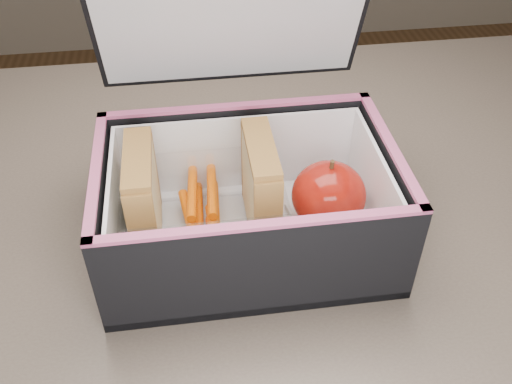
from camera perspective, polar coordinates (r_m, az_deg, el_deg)
The scene contains 8 objects.
kitchen_table at distance 0.76m, azimuth 4.29°, elevation -6.20°, with size 1.20×0.80×0.75m.
lunch_bag at distance 0.60m, azimuth -0.87°, elevation -0.26°, with size 0.31×0.28×0.30m.
plastic_tub at distance 0.62m, azimuth -5.22°, elevation -1.71°, with size 0.17×0.12×0.07m, color white, non-canonical shape.
sandwich_left at distance 0.60m, azimuth -11.18°, elevation -0.62°, with size 0.03×0.10×0.11m.
sandwich_right at distance 0.60m, azimuth 0.47°, elevation 0.48°, with size 0.03×0.10×0.11m.
carrot_sticks at distance 0.63m, azimuth -5.04°, elevation -2.03°, with size 0.05×0.15×0.03m.
paper_napkin at distance 0.65m, azimuth 7.07°, elevation -2.85°, with size 0.07×0.08×0.01m, color white.
red_apple at distance 0.62m, azimuth 7.27°, elevation -0.34°, with size 0.08×0.08×0.09m.
Camera 1 is at (-0.13, -0.50, 1.21)m, focal length 40.00 mm.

